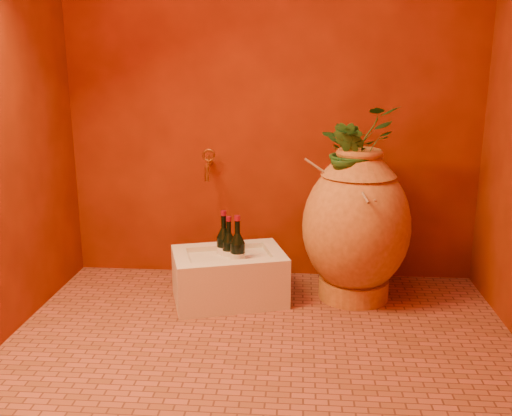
# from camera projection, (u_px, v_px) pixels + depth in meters

# --- Properties ---
(floor) EXTENTS (2.50, 2.50, 0.00)m
(floor) POSITION_uv_depth(u_px,v_px,m) (260.00, 348.00, 2.72)
(floor) COLOR brown
(floor) RESTS_ON ground
(wall_back) EXTENTS (2.50, 0.02, 2.50)m
(wall_back) POSITION_uv_depth(u_px,v_px,m) (273.00, 75.00, 3.37)
(wall_back) COLOR #5E1905
(wall_back) RESTS_ON ground
(amphora) EXTENTS (0.67, 0.67, 0.87)m
(amphora) POSITION_uv_depth(u_px,v_px,m) (356.00, 226.00, 3.20)
(amphora) COLOR #C08136
(amphora) RESTS_ON floor
(stone_basin) EXTENTS (0.71, 0.59, 0.29)m
(stone_basin) POSITION_uv_depth(u_px,v_px,m) (229.00, 277.00, 3.24)
(stone_basin) COLOR beige
(stone_basin) RESTS_ON floor
(wine_bottle_a) EXTENTS (0.09, 0.09, 0.35)m
(wine_bottle_a) POSITION_uv_depth(u_px,v_px,m) (238.00, 255.00, 3.16)
(wine_bottle_a) COLOR black
(wine_bottle_a) RESTS_ON stone_basin
(wine_bottle_b) EXTENTS (0.09, 0.09, 0.35)m
(wine_bottle_b) POSITION_uv_depth(u_px,v_px,m) (224.00, 249.00, 3.27)
(wine_bottle_b) COLOR black
(wine_bottle_b) RESTS_ON stone_basin
(wine_bottle_c) EXTENTS (0.08, 0.08, 0.33)m
(wine_bottle_c) POSITION_uv_depth(u_px,v_px,m) (229.00, 252.00, 3.24)
(wine_bottle_c) COLOR black
(wine_bottle_c) RESTS_ON stone_basin
(wall_tap) EXTENTS (0.08, 0.17, 0.19)m
(wall_tap) POSITION_uv_depth(u_px,v_px,m) (208.00, 163.00, 3.44)
(wall_tap) COLOR #975F22
(wall_tap) RESTS_ON wall_back
(plant_main) EXTENTS (0.55, 0.54, 0.46)m
(plant_main) POSITION_uv_depth(u_px,v_px,m) (356.00, 148.00, 3.12)
(plant_main) COLOR #1E4D1B
(plant_main) RESTS_ON amphora
(plant_side) EXTENTS (0.24, 0.25, 0.36)m
(plant_side) POSITION_uv_depth(u_px,v_px,m) (348.00, 156.00, 3.03)
(plant_side) COLOR #1E4D1B
(plant_side) RESTS_ON amphora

